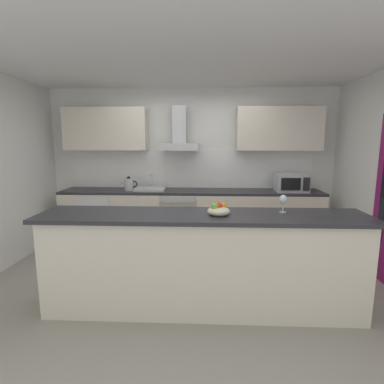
{
  "coord_description": "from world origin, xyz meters",
  "views": [
    {
      "loc": [
        0.24,
        -3.58,
        1.72
      ],
      "look_at": [
        0.07,
        0.34,
        1.05
      ],
      "focal_mm": 28.24,
      "sensor_mm": 36.0,
      "label": 1
    }
  ],
  "objects": [
    {
      "name": "kettle",
      "position": [
        -1.03,
        1.33,
        1.01
      ],
      "size": [
        0.29,
        0.15,
        0.24
      ],
      "color": "#B7BABC",
      "rests_on": "counter_back"
    },
    {
      "name": "wall_back",
      "position": [
        0.0,
        1.77,
        1.3
      ],
      "size": [
        5.9,
        0.12,
        2.6
      ],
      "primitive_type": "cube",
      "color": "white",
      "rests_on": "ground"
    },
    {
      "name": "wine_glass",
      "position": [
        1.02,
        -0.6,
        1.13
      ],
      "size": [
        0.08,
        0.08,
        0.18
      ],
      "color": "silver",
      "rests_on": "counter_island"
    },
    {
      "name": "oven",
      "position": [
        -0.19,
        1.36,
        0.46
      ],
      "size": [
        0.6,
        0.62,
        0.8
      ],
      "color": "slate",
      "rests_on": "ground"
    },
    {
      "name": "upper_cabinets",
      "position": [
        -0.0,
        1.54,
        1.91
      ],
      "size": [
        4.25,
        0.32,
        0.7
      ],
      "color": "beige"
    },
    {
      "name": "counter_back",
      "position": [
        0.0,
        1.39,
        0.45
      ],
      "size": [
        4.31,
        0.6,
        0.9
      ],
      "color": "beige",
      "rests_on": "ground"
    },
    {
      "name": "counter_island",
      "position": [
        0.22,
        -0.71,
        0.51
      ],
      "size": [
        3.23,
        0.64,
        1.01
      ],
      "color": "beige",
      "rests_on": "ground"
    },
    {
      "name": "refrigerator",
      "position": [
        -1.57,
        1.36,
        0.43
      ],
      "size": [
        0.58,
        0.6,
        0.85
      ],
      "color": "white",
      "rests_on": "ground"
    },
    {
      "name": "range_hood",
      "position": [
        -0.19,
        1.49,
        1.79
      ],
      "size": [
        0.62,
        0.45,
        0.72
      ],
      "color": "#B7BABC"
    },
    {
      "name": "sink",
      "position": [
        -0.68,
        1.37,
        0.93
      ],
      "size": [
        0.5,
        0.4,
        0.26
      ],
      "color": "silver",
      "rests_on": "counter_back"
    },
    {
      "name": "ceiling",
      "position": [
        0.0,
        0.0,
        2.61
      ],
      "size": [
        5.9,
        4.41,
        0.02
      ],
      "primitive_type": "cube",
      "color": "white"
    },
    {
      "name": "ground",
      "position": [
        0.0,
        0.0,
        -0.01
      ],
      "size": [
        5.9,
        4.41,
        0.02
      ],
      "primitive_type": "cube",
      "color": "gray"
    },
    {
      "name": "microwave",
      "position": [
        1.64,
        1.33,
        1.05
      ],
      "size": [
        0.5,
        0.38,
        0.3
      ],
      "color": "#B7BABC",
      "rests_on": "counter_back"
    },
    {
      "name": "fruit_bowl",
      "position": [
        0.37,
        -0.73,
        1.06
      ],
      "size": [
        0.22,
        0.22,
        0.13
      ],
      "color": "beige",
      "rests_on": "counter_island"
    },
    {
      "name": "backsplash_tile",
      "position": [
        0.0,
        1.69,
        1.23
      ],
      "size": [
        4.16,
        0.02,
        0.66
      ],
      "primitive_type": "cube",
      "color": "white"
    }
  ]
}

